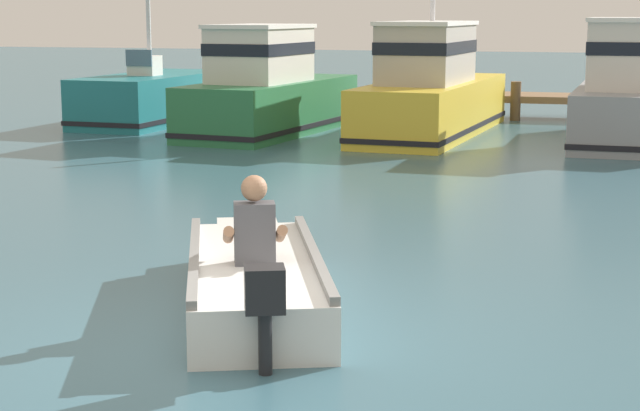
{
  "coord_description": "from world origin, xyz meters",
  "views": [
    {
      "loc": [
        2.81,
        -6.95,
        2.52
      ],
      "look_at": [
        -0.03,
        3.29,
        0.55
      ],
      "focal_mm": 58.98,
      "sensor_mm": 36.0,
      "label": 1
    }
  ],
  "objects_px": {
    "moored_boat_teal": "(153,99)",
    "moored_boat_green": "(268,93)",
    "moored_boat_grey": "(631,98)",
    "rowboat_with_person": "(254,279)",
    "moored_boat_yellow": "(431,93)"
  },
  "relations": [
    {
      "from": "rowboat_with_person",
      "to": "moored_boat_green",
      "type": "xyz_separation_m",
      "value": [
        -3.98,
        12.44,
        0.6
      ]
    },
    {
      "from": "moored_boat_teal",
      "to": "moored_boat_grey",
      "type": "distance_m",
      "value": 10.5
    },
    {
      "from": "rowboat_with_person",
      "to": "moored_boat_grey",
      "type": "distance_m",
      "value": 13.07
    },
    {
      "from": "moored_boat_teal",
      "to": "moored_boat_yellow",
      "type": "height_order",
      "value": "moored_boat_teal"
    },
    {
      "from": "moored_boat_teal",
      "to": "moored_boat_grey",
      "type": "bearing_deg",
      "value": -6.14
    },
    {
      "from": "moored_boat_green",
      "to": "moored_boat_grey",
      "type": "bearing_deg",
      "value": 1.57
    },
    {
      "from": "moored_boat_teal",
      "to": "moored_boat_grey",
      "type": "xyz_separation_m",
      "value": [
        10.43,
        -1.12,
        0.35
      ]
    },
    {
      "from": "rowboat_with_person",
      "to": "moored_boat_green",
      "type": "distance_m",
      "value": 13.07
    },
    {
      "from": "moored_boat_grey",
      "to": "moored_boat_yellow",
      "type": "bearing_deg",
      "value": 174.1
    },
    {
      "from": "moored_boat_teal",
      "to": "moored_boat_grey",
      "type": "relative_size",
      "value": 0.97
    },
    {
      "from": "rowboat_with_person",
      "to": "moored_boat_teal",
      "type": "height_order",
      "value": "moored_boat_teal"
    },
    {
      "from": "rowboat_with_person",
      "to": "moored_boat_teal",
      "type": "relative_size",
      "value": 0.74
    },
    {
      "from": "moored_boat_teal",
      "to": "moored_boat_green",
      "type": "bearing_deg",
      "value": -22.5
    },
    {
      "from": "moored_boat_yellow",
      "to": "moored_boat_grey",
      "type": "height_order",
      "value": "moored_boat_yellow"
    },
    {
      "from": "moored_boat_yellow",
      "to": "moored_boat_grey",
      "type": "relative_size",
      "value": 1.29
    }
  ]
}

